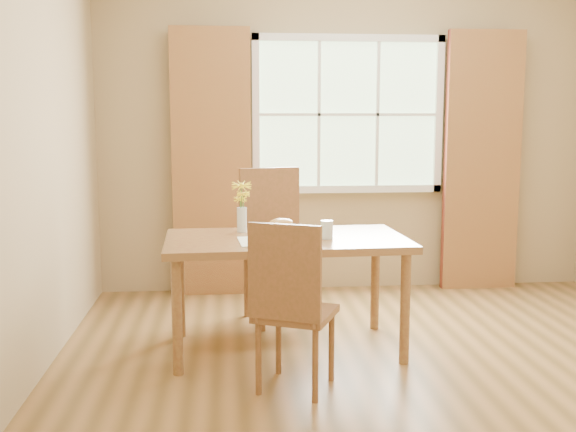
{
  "coord_description": "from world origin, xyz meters",
  "views": [
    {
      "loc": [
        -1.02,
        -3.8,
        1.48
      ],
      "look_at": [
        -0.65,
        0.29,
        0.87
      ],
      "focal_mm": 42.0,
      "sensor_mm": 36.0,
      "label": 1
    }
  ],
  "objects_px": {
    "dining_table": "(286,249)",
    "flower_vase": "(242,202)",
    "chair_far": "(274,237)",
    "croissant_sandwich": "(281,228)",
    "water_glass": "(327,230)",
    "chair_near": "(291,300)"
  },
  "relations": [
    {
      "from": "chair_near",
      "to": "croissant_sandwich",
      "type": "height_order",
      "value": "chair_near"
    },
    {
      "from": "chair_near",
      "to": "flower_vase",
      "type": "height_order",
      "value": "flower_vase"
    },
    {
      "from": "water_glass",
      "to": "croissant_sandwich",
      "type": "bearing_deg",
      "value": -174.99
    },
    {
      "from": "dining_table",
      "to": "water_glass",
      "type": "xyz_separation_m",
      "value": [
        0.25,
        -0.07,
        0.13
      ]
    },
    {
      "from": "chair_near",
      "to": "croissant_sandwich",
      "type": "xyz_separation_m",
      "value": [
        -0.01,
        0.59,
        0.29
      ]
    },
    {
      "from": "dining_table",
      "to": "chair_near",
      "type": "relative_size",
      "value": 1.63
    },
    {
      "from": "dining_table",
      "to": "flower_vase",
      "type": "bearing_deg",
      "value": 138.09
    },
    {
      "from": "dining_table",
      "to": "chair_near",
      "type": "height_order",
      "value": "chair_near"
    },
    {
      "from": "croissant_sandwich",
      "to": "flower_vase",
      "type": "distance_m",
      "value": 0.42
    },
    {
      "from": "chair_near",
      "to": "water_glass",
      "type": "relative_size",
      "value": 8.28
    },
    {
      "from": "chair_far",
      "to": "dining_table",
      "type": "bearing_deg",
      "value": -103.72
    },
    {
      "from": "croissant_sandwich",
      "to": "water_glass",
      "type": "xyz_separation_m",
      "value": [
        0.29,
        0.03,
        -0.02
      ]
    },
    {
      "from": "chair_near",
      "to": "water_glass",
      "type": "distance_m",
      "value": 0.73
    },
    {
      "from": "dining_table",
      "to": "flower_vase",
      "type": "xyz_separation_m",
      "value": [
        -0.27,
        0.22,
        0.28
      ]
    },
    {
      "from": "dining_table",
      "to": "chair_far",
      "type": "xyz_separation_m",
      "value": [
        -0.03,
        0.71,
        -0.05
      ]
    },
    {
      "from": "water_glass",
      "to": "flower_vase",
      "type": "relative_size",
      "value": 0.34
    },
    {
      "from": "chair_near",
      "to": "croissant_sandwich",
      "type": "distance_m",
      "value": 0.66
    },
    {
      "from": "dining_table",
      "to": "chair_far",
      "type": "relative_size",
      "value": 1.38
    },
    {
      "from": "chair_far",
      "to": "flower_vase",
      "type": "distance_m",
      "value": 0.64
    },
    {
      "from": "chair_far",
      "to": "flower_vase",
      "type": "height_order",
      "value": "chair_far"
    },
    {
      "from": "dining_table",
      "to": "chair_far",
      "type": "distance_m",
      "value": 0.71
    },
    {
      "from": "dining_table",
      "to": "chair_near",
      "type": "distance_m",
      "value": 0.71
    }
  ]
}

